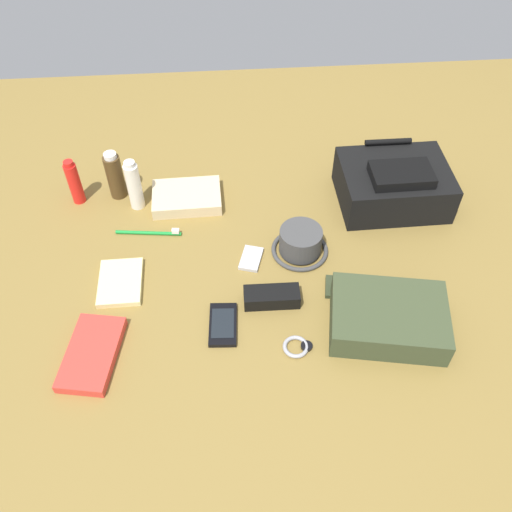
{
  "coord_description": "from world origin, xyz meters",
  "views": [
    {
      "loc": [
        -0.07,
        -0.96,
        1.12
      ],
      "look_at": [
        0.0,
        0.0,
        0.04
      ],
      "focal_mm": 38.8,
      "sensor_mm": 36.0,
      "label": 1
    }
  ],
  "objects_px": {
    "toiletry_pouch": "(388,317)",
    "folded_towel": "(187,197)",
    "cell_phone": "(223,325)",
    "media_player": "(251,259)",
    "backpack": "(393,184)",
    "sunscreen_spray": "(74,182)",
    "paperback_novel": "(92,354)",
    "cologne_bottle": "(115,176)",
    "toothpaste_tube": "(134,185)",
    "wristwatch": "(297,347)",
    "toothbrush": "(152,233)",
    "notepad": "(120,282)",
    "sunglasses_case": "(272,297)",
    "bucket_hat": "(300,243)"
  },
  "relations": [
    {
      "from": "toiletry_pouch",
      "to": "folded_towel",
      "type": "bearing_deg",
      "value": 135.2
    },
    {
      "from": "notepad",
      "to": "cologne_bottle",
      "type": "bearing_deg",
      "value": 94.8
    },
    {
      "from": "toothbrush",
      "to": "folded_towel",
      "type": "bearing_deg",
      "value": 52.55
    },
    {
      "from": "backpack",
      "to": "notepad",
      "type": "height_order",
      "value": "backpack"
    },
    {
      "from": "sunscreen_spray",
      "to": "cell_phone",
      "type": "xyz_separation_m",
      "value": [
        0.41,
        -0.49,
        -0.06
      ]
    },
    {
      "from": "toiletry_pouch",
      "to": "bucket_hat",
      "type": "bearing_deg",
      "value": 124.43
    },
    {
      "from": "wristwatch",
      "to": "toothbrush",
      "type": "distance_m",
      "value": 0.54
    },
    {
      "from": "media_player",
      "to": "sunscreen_spray",
      "type": "bearing_deg",
      "value": 150.8
    },
    {
      "from": "folded_towel",
      "to": "sunglasses_case",
      "type": "relative_size",
      "value": 1.43
    },
    {
      "from": "backpack",
      "to": "notepad",
      "type": "relative_size",
      "value": 2.08
    },
    {
      "from": "wristwatch",
      "to": "sunglasses_case",
      "type": "distance_m",
      "value": 0.15
    },
    {
      "from": "media_player",
      "to": "wristwatch",
      "type": "relative_size",
      "value": 1.35
    },
    {
      "from": "toiletry_pouch",
      "to": "cologne_bottle",
      "type": "xyz_separation_m",
      "value": [
        -0.69,
        0.53,
        0.04
      ]
    },
    {
      "from": "backpack",
      "to": "paperback_novel",
      "type": "relative_size",
      "value": 1.42
    },
    {
      "from": "cell_phone",
      "to": "folded_towel",
      "type": "bearing_deg",
      "value": 101.15
    },
    {
      "from": "paperback_novel",
      "to": "cologne_bottle",
      "type": "bearing_deg",
      "value": 88.68
    },
    {
      "from": "sunscreen_spray",
      "to": "media_player",
      "type": "xyz_separation_m",
      "value": [
        0.49,
        -0.28,
        -0.07
      ]
    },
    {
      "from": "bucket_hat",
      "to": "notepad",
      "type": "height_order",
      "value": "bucket_hat"
    },
    {
      "from": "bucket_hat",
      "to": "wristwatch",
      "type": "bearing_deg",
      "value": -98.53
    },
    {
      "from": "paperback_novel",
      "to": "toothbrush",
      "type": "distance_m",
      "value": 0.41
    },
    {
      "from": "toothbrush",
      "to": "sunglasses_case",
      "type": "distance_m",
      "value": 0.41
    },
    {
      "from": "cell_phone",
      "to": "media_player",
      "type": "xyz_separation_m",
      "value": [
        0.08,
        0.21,
        -0.0
      ]
    },
    {
      "from": "toiletry_pouch",
      "to": "folded_towel",
      "type": "height_order",
      "value": "toiletry_pouch"
    },
    {
      "from": "toothpaste_tube",
      "to": "cell_phone",
      "type": "xyz_separation_m",
      "value": [
        0.23,
        -0.45,
        -0.07
      ]
    },
    {
      "from": "sunscreen_spray",
      "to": "cologne_bottle",
      "type": "xyz_separation_m",
      "value": [
        0.12,
        0.02,
        0.0
      ]
    },
    {
      "from": "cologne_bottle",
      "to": "bucket_hat",
      "type": "bearing_deg",
      "value": -27.91
    },
    {
      "from": "cologne_bottle",
      "to": "wristwatch",
      "type": "height_order",
      "value": "cologne_bottle"
    },
    {
      "from": "toothpaste_tube",
      "to": "folded_towel",
      "type": "relative_size",
      "value": 0.81
    },
    {
      "from": "toothpaste_tube",
      "to": "sunglasses_case",
      "type": "distance_m",
      "value": 0.53
    },
    {
      "from": "toothbrush",
      "to": "sunglasses_case",
      "type": "height_order",
      "value": "sunglasses_case"
    },
    {
      "from": "folded_towel",
      "to": "sunglasses_case",
      "type": "height_order",
      "value": "sunglasses_case"
    },
    {
      "from": "toothpaste_tube",
      "to": "wristwatch",
      "type": "distance_m",
      "value": 0.67
    },
    {
      "from": "cell_phone",
      "to": "sunglasses_case",
      "type": "distance_m",
      "value": 0.14
    },
    {
      "from": "toiletry_pouch",
      "to": "media_player",
      "type": "relative_size",
      "value": 3.19
    },
    {
      "from": "wristwatch",
      "to": "sunglasses_case",
      "type": "xyz_separation_m",
      "value": [
        -0.05,
        0.14,
        0.01
      ]
    },
    {
      "from": "wristwatch",
      "to": "sunglasses_case",
      "type": "relative_size",
      "value": 0.51
    },
    {
      "from": "bucket_hat",
      "to": "cologne_bottle",
      "type": "height_order",
      "value": "cologne_bottle"
    },
    {
      "from": "cell_phone",
      "to": "wristwatch",
      "type": "relative_size",
      "value": 1.79
    },
    {
      "from": "media_player",
      "to": "cell_phone",
      "type": "bearing_deg",
      "value": -111.82
    },
    {
      "from": "bucket_hat",
      "to": "media_player",
      "type": "bearing_deg",
      "value": -171.09
    },
    {
      "from": "cologne_bottle",
      "to": "notepad",
      "type": "bearing_deg",
      "value": -84.51
    },
    {
      "from": "sunglasses_case",
      "to": "cell_phone",
      "type": "bearing_deg",
      "value": -151.8
    },
    {
      "from": "notepad",
      "to": "toothbrush",
      "type": "bearing_deg",
      "value": 66.69
    },
    {
      "from": "bucket_hat",
      "to": "cologne_bottle",
      "type": "relative_size",
      "value": 1.01
    },
    {
      "from": "toothpaste_tube",
      "to": "wristwatch",
      "type": "height_order",
      "value": "toothpaste_tube"
    },
    {
      "from": "backpack",
      "to": "sunscreen_spray",
      "type": "xyz_separation_m",
      "value": [
        -0.92,
        0.07,
        0.01
      ]
    },
    {
      "from": "notepad",
      "to": "cell_phone",
      "type": "bearing_deg",
      "value": -30.82
    },
    {
      "from": "bucket_hat",
      "to": "toothbrush",
      "type": "relative_size",
      "value": 0.84
    },
    {
      "from": "media_player",
      "to": "wristwatch",
      "type": "xyz_separation_m",
      "value": [
        0.09,
        -0.29,
        0.0
      ]
    },
    {
      "from": "cell_phone",
      "to": "sunglasses_case",
      "type": "height_order",
      "value": "sunglasses_case"
    }
  ]
}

